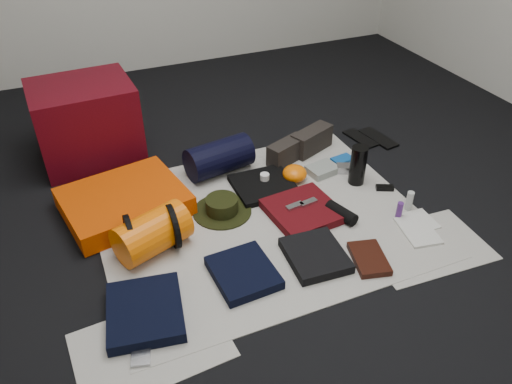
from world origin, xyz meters
name	(u,v)px	position (x,y,z in m)	size (l,w,h in m)	color
floor	(260,221)	(0.00, 0.00, -0.01)	(4.50, 4.50, 0.02)	black
newspaper_mat	(260,219)	(0.00, 0.00, 0.00)	(1.60, 1.30, 0.01)	silver
newspaper_sheet_front_left	(151,345)	(-0.70, -0.55, 0.00)	(0.58, 0.40, 0.00)	silver
newspaper_sheet_front_right	(425,246)	(0.65, -0.50, 0.00)	(0.58, 0.40, 0.00)	silver
red_cabinet	(86,122)	(-0.70, 0.97, 0.24)	(0.57, 0.47, 0.47)	#520610
sleeping_pad	(124,201)	(-0.62, 0.35, 0.06)	(0.60, 0.49, 0.11)	#DA4402
stuff_sack	(152,233)	(-0.56, -0.02, 0.11)	(0.20, 0.20, 0.34)	#F66604
sack_strap_left	(131,237)	(-0.66, -0.02, 0.11)	(0.22, 0.22, 0.03)	black
sack_strap_right	(173,226)	(-0.46, -0.02, 0.11)	(0.22, 0.22, 0.03)	black
navy_duffel	(219,157)	(-0.04, 0.50, 0.10)	(0.20, 0.20, 0.38)	black
boonie_brim	(222,211)	(-0.16, 0.13, 0.01)	(0.31, 0.31, 0.01)	black
boonie_crown	(222,205)	(-0.16, 0.13, 0.05)	(0.17, 0.17, 0.07)	black
hiking_boot_left	(287,151)	(0.37, 0.45, 0.07)	(0.26, 0.10, 0.13)	black
hiking_boot_right	(312,140)	(0.56, 0.50, 0.08)	(0.29, 0.11, 0.14)	black
flip_flop_left	(360,138)	(0.93, 0.51, 0.01)	(0.09, 0.25, 0.01)	black
flip_flop_right	(378,138)	(1.04, 0.47, 0.01)	(0.10, 0.28, 0.02)	black
trousers_navy_a	(145,312)	(-0.69, -0.40, 0.03)	(0.30, 0.34, 0.05)	black
trousers_navy_b	(243,273)	(-0.23, -0.35, 0.03)	(0.26, 0.30, 0.05)	black
trousers_charcoal	(315,255)	(0.12, -0.37, 0.03)	(0.26, 0.29, 0.05)	black
black_tshirt	(264,185)	(0.13, 0.25, 0.02)	(0.33, 0.30, 0.03)	black
red_shirt	(303,211)	(0.22, -0.05, 0.03)	(0.34, 0.34, 0.05)	#4B080C
orange_stuff_sack	(295,174)	(0.32, 0.25, 0.05)	(0.14, 0.14, 0.09)	#F66604
first_aid_pouch	(322,170)	(0.50, 0.25, 0.03)	(0.17, 0.13, 0.04)	gray
water_bottle	(358,165)	(0.63, 0.09, 0.12)	(0.09, 0.09, 0.23)	black
speaker	(341,213)	(0.38, -0.16, 0.04)	(0.07, 0.07, 0.17)	black
compact_camera	(346,169)	(0.64, 0.21, 0.03)	(0.11, 0.06, 0.04)	#A9AAAE
cyan_case	(342,161)	(0.66, 0.29, 0.03)	(0.13, 0.08, 0.04)	#10509F
toiletry_purple	(399,210)	(0.66, -0.27, 0.05)	(0.03, 0.03, 0.09)	#4D226F
toiletry_clear	(409,201)	(0.75, -0.23, 0.06)	(0.04, 0.04, 0.11)	#B1B6B2
paperback_book	(369,258)	(0.34, -0.48, 0.02)	(0.14, 0.22, 0.03)	black
map_booklet	(418,231)	(0.68, -0.40, 0.01)	(0.16, 0.23, 0.01)	beige
map_printout	(421,220)	(0.75, -0.34, 0.01)	(0.13, 0.17, 0.01)	beige
sunglasses	(385,188)	(0.74, -0.03, 0.02)	(0.10, 0.04, 0.02)	black
key_cluster	(141,358)	(-0.75, -0.60, 0.01)	(0.07, 0.07, 0.01)	#A9AAAE
tape_roll	(265,177)	(0.15, 0.28, 0.06)	(0.05, 0.05, 0.04)	silver
energy_bar_a	(295,206)	(0.18, -0.03, 0.06)	(0.10, 0.04, 0.01)	#A9AAAE
energy_bar_b	(308,202)	(0.26, -0.03, 0.06)	(0.10, 0.04, 0.01)	#A9AAAE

